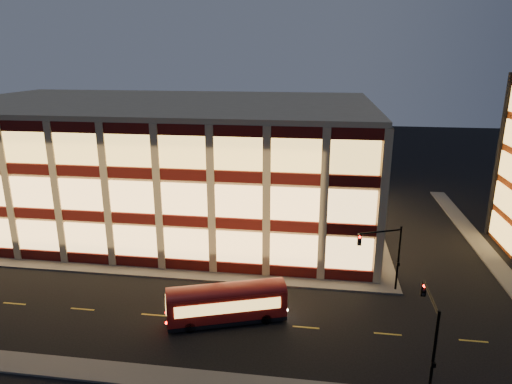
# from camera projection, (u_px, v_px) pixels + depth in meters

# --- Properties ---
(ground) EXTENTS (200.00, 200.00, 0.00)m
(ground) POSITION_uv_depth(u_px,v_px,m) (135.00, 277.00, 42.26)
(ground) COLOR black
(ground) RESTS_ON ground
(sidewalk_office_south) EXTENTS (54.00, 2.00, 0.15)m
(sidewalk_office_south) POSITION_uv_depth(u_px,v_px,m) (110.00, 269.00, 43.59)
(sidewalk_office_south) COLOR #514F4C
(sidewalk_office_south) RESTS_ON ground
(sidewalk_office_east) EXTENTS (2.00, 30.00, 0.15)m
(sidewalk_office_east) POSITION_uv_depth(u_px,v_px,m) (371.00, 224.00, 55.20)
(sidewalk_office_east) COLOR #514F4C
(sidewalk_office_east) RESTS_ON ground
(sidewalk_tower_west) EXTENTS (2.00, 30.00, 0.15)m
(sidewalk_tower_west) POSITION_uv_depth(u_px,v_px,m) (467.00, 229.00, 53.69)
(sidewalk_tower_west) COLOR #514F4C
(sidewalk_tower_west) RESTS_ON ground
(sidewalk_near) EXTENTS (100.00, 2.00, 0.15)m
(sidewalk_near) POSITION_uv_depth(u_px,v_px,m) (57.00, 367.00, 29.91)
(sidewalk_near) COLOR #514F4C
(sidewalk_near) RESTS_ON ground
(office_building) EXTENTS (50.45, 30.45, 14.50)m
(office_building) POSITION_uv_depth(u_px,v_px,m) (162.00, 160.00, 56.60)
(office_building) COLOR tan
(office_building) RESTS_ON ground
(traffic_signal_far) EXTENTS (3.79, 1.87, 6.00)m
(traffic_signal_far) POSITION_uv_depth(u_px,v_px,m) (385.00, 249.00, 38.26)
(traffic_signal_far) COLOR black
(traffic_signal_far) RESTS_ON ground
(traffic_signal_near) EXTENTS (0.32, 4.45, 6.00)m
(traffic_signal_near) POSITION_uv_depth(u_px,v_px,m) (430.00, 325.00, 27.39)
(traffic_signal_near) COLOR black
(traffic_signal_near) RESTS_ON ground
(trolley_bus) EXTENTS (9.26, 5.12, 3.06)m
(trolley_bus) POSITION_uv_depth(u_px,v_px,m) (226.00, 301.00, 34.79)
(trolley_bus) COLOR #8D0A07
(trolley_bus) RESTS_ON ground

